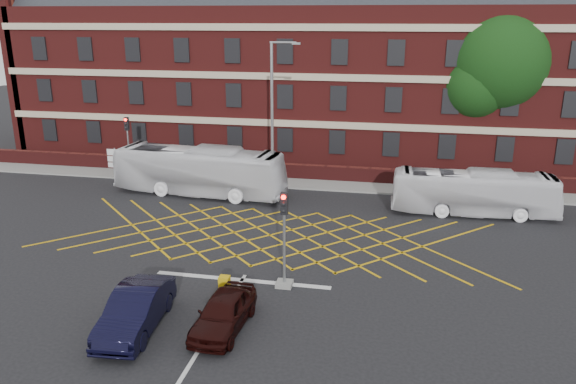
% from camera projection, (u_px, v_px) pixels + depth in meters
% --- Properties ---
extents(ground, '(120.00, 120.00, 0.00)m').
position_uv_depth(ground, '(261.00, 250.00, 28.32)').
color(ground, black).
rests_on(ground, ground).
extents(victorian_building, '(51.00, 12.17, 20.40)m').
position_uv_depth(victorian_building, '(326.00, 59.00, 46.50)').
color(victorian_building, '#571716').
rests_on(victorian_building, ground).
extents(boundary_wall, '(56.00, 0.50, 1.10)m').
position_uv_depth(boundary_wall, '(304.00, 172.00, 40.31)').
color(boundary_wall, '#471212').
rests_on(boundary_wall, ground).
extents(far_pavement, '(60.00, 3.00, 0.12)m').
position_uv_depth(far_pavement, '(302.00, 182.00, 39.53)').
color(far_pavement, slate).
rests_on(far_pavement, ground).
extents(box_junction_hatching, '(8.22, 8.22, 0.02)m').
position_uv_depth(box_junction_hatching, '(270.00, 235.00, 30.18)').
color(box_junction_hatching, '#CC990C').
rests_on(box_junction_hatching, ground).
extents(stop_line, '(8.00, 0.30, 0.02)m').
position_uv_depth(stop_line, '(242.00, 280.00, 25.04)').
color(stop_line, silver).
rests_on(stop_line, ground).
extents(centre_line, '(0.15, 14.00, 0.02)m').
position_uv_depth(centre_line, '(190.00, 365.00, 18.96)').
color(centre_line, silver).
rests_on(centre_line, ground).
extents(bus_left, '(11.60, 3.79, 3.17)m').
position_uv_depth(bus_left, '(199.00, 171.00, 36.70)').
color(bus_left, silver).
rests_on(bus_left, ground).
extents(bus_right, '(9.58, 2.47, 2.65)m').
position_uv_depth(bus_right, '(474.00, 193.00, 33.03)').
color(bus_right, white).
rests_on(bus_right, ground).
extents(car_navy, '(2.03, 4.86, 1.56)m').
position_uv_depth(car_navy, '(136.00, 310.00, 20.93)').
color(car_navy, black).
rests_on(car_navy, ground).
extents(car_maroon, '(1.86, 4.14, 1.38)m').
position_uv_depth(car_maroon, '(224.00, 312.00, 20.96)').
color(car_maroon, black).
rests_on(car_maroon, ground).
extents(deciduous_tree, '(7.64, 7.43, 11.90)m').
position_uv_depth(deciduous_tree, '(496.00, 69.00, 40.35)').
color(deciduous_tree, black).
rests_on(deciduous_tree, ground).
extents(traffic_light_near, '(0.70, 0.70, 4.27)m').
position_uv_depth(traffic_light_near, '(284.00, 249.00, 23.98)').
color(traffic_light_near, slate).
rests_on(traffic_light_near, ground).
extents(traffic_light_far, '(0.70, 0.70, 4.27)m').
position_uv_depth(traffic_light_far, '(129.00, 151.00, 41.27)').
color(traffic_light_far, slate).
rests_on(traffic_light_far, ground).
extents(street_lamp, '(2.25, 1.00, 9.83)m').
position_uv_depth(street_lamp, '(273.00, 146.00, 35.18)').
color(street_lamp, slate).
rests_on(street_lamp, ground).
extents(direction_signs, '(1.10, 0.16, 2.20)m').
position_uv_depth(direction_signs, '(115.00, 159.00, 40.53)').
color(direction_signs, gray).
rests_on(direction_signs, ground).
extents(utility_cabinet, '(0.43, 0.38, 0.93)m').
position_uv_depth(utility_cabinet, '(225.00, 287.00, 23.43)').
color(utility_cabinet, '#CA9F0B').
rests_on(utility_cabinet, ground).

